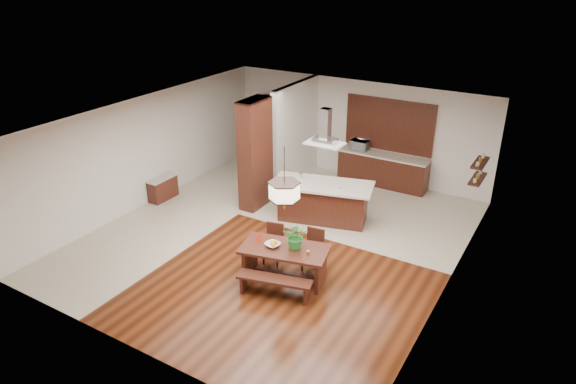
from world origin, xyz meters
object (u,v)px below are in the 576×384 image
Objects in this scene: pendant_lantern at (284,179)px; kitchen_island at (323,201)px; dining_bench at (275,287)px; foliage_plant at (296,236)px; microwave at (359,145)px; dining_table at (285,256)px; hallway_console at (163,188)px; dining_chair_right at (312,250)px; island_cup at (338,186)px; dining_chair_left at (273,244)px; range_hood at (325,127)px; fruit_bowl at (273,245)px.

kitchen_island is (-0.53, 2.73, -1.72)m from pendant_lantern.
kitchen_island reaches higher than dining_bench.
foliage_plant is 5.57m from microwave.
foliage_plant is (0.06, 0.73, 0.80)m from dining_bench.
foliage_plant reaches higher than dining_table.
dining_chair_right is at bearing -10.64° from hallway_console.
kitchen_island is at bearing 170.33° from island_cup.
kitchen_island is (0.03, 2.30, 0.08)m from dining_chair_left.
island_cup is (-0.25, 3.28, 0.85)m from dining_bench.
dining_chair_right is at bearing -83.25° from kitchen_island.
fruit_bowl is at bearing -84.18° from range_hood.
pendant_lantern is at bearing -152.47° from foliage_plant.
kitchen_island reaches higher than fruit_bowl.
microwave reaches higher than dining_bench.
dining_table is 2.20× the size of dining_chair_left.
dining_chair_left is 0.33× the size of kitchen_island.
hallway_console is 5.26m from dining_chair_right.
dining_chair_right is 0.99× the size of range_hood.
dining_chair_left is at bearing -101.40° from island_cup.
dining_chair_left is at bearing 142.46° from pendant_lantern.
dining_table is 0.72× the size of kitchen_island.
hallway_console is 4.48m from kitchen_island.
pendant_lantern is 2.38× the size of foliage_plant.
kitchen_island reaches higher than dining_table.
island_cup is (0.14, 2.73, 0.29)m from fruit_bowl.
hallway_console is 0.98× the size of range_hood.
range_hood is (4.33, 1.14, 2.15)m from hallway_console.
microwave is (-0.57, 5.66, 0.32)m from fruit_bowl.
fruit_bowl is (-0.39, 0.55, 0.56)m from dining_bench.
dining_table is at bearing -121.80° from dining_chair_right.
range_hood reaches higher than dining_chair_left.
dining_chair_left is at bearing -90.66° from range_hood.
microwave reaches higher than fruit_bowl.
fruit_bowl is 5.69m from microwave.
dining_bench is 2.13m from pendant_lantern.
pendant_lantern reaches higher than fruit_bowl.
pendant_lantern reaches higher than kitchen_island.
range_hood reaches higher than island_cup.
hallway_console is 7.78× the size of island_cup.
range_hood is at bearing -80.28° from microwave.
pendant_lantern is 0.49× the size of kitchen_island.
dining_chair_left is 1.00m from foliage_plant.
range_hood is at bearing 105.89° from dining_chair_right.
foliage_plant is 1.08× the size of microwave.
dining_bench is 2.70× the size of foliage_plant.
dining_bench is 1.65× the size of range_hood.
dining_table is at bearing -152.47° from foliage_plant.
dining_bench is at bearing -78.68° from range_hood.
dining_bench is 4.10m from range_hood.
foliage_plant is at bearing -89.28° from kitchen_island.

